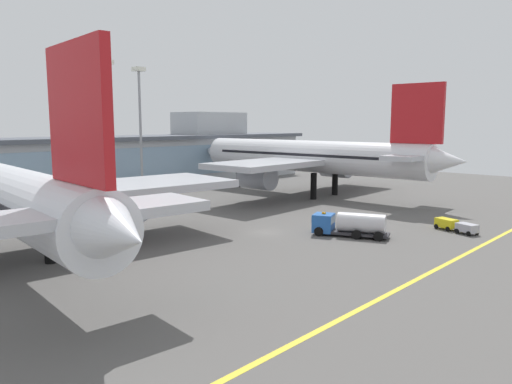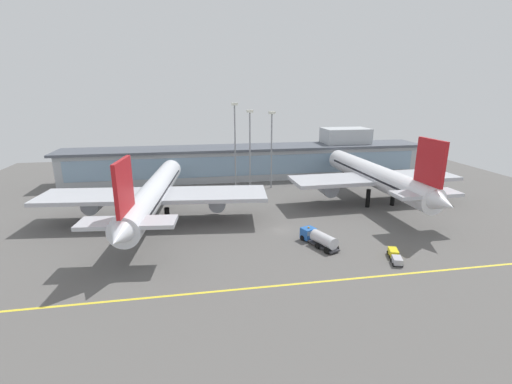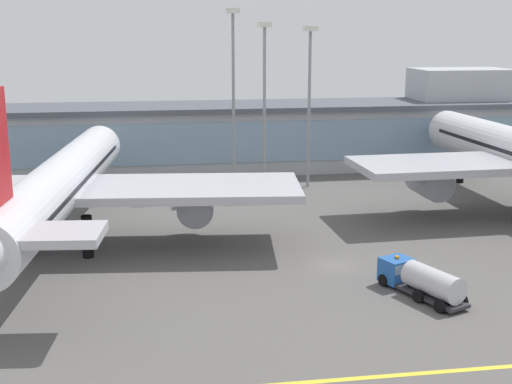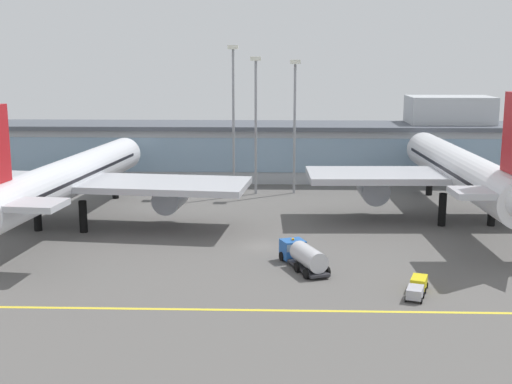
{
  "view_description": "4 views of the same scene",
  "coord_description": "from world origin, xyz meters",
  "px_view_note": "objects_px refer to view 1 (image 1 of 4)",
  "views": [
    {
      "loc": [
        -44.48,
        -39.81,
        13.49
      ],
      "look_at": [
        6.96,
        8.24,
        3.57
      ],
      "focal_mm": 34.36,
      "sensor_mm": 36.0,
      "label": 1
    },
    {
      "loc": [
        -17.91,
        -70.03,
        29.36
      ],
      "look_at": [
        -3.3,
        13.33,
        5.0
      ],
      "focal_mm": 25.15,
      "sensor_mm": 36.0,
      "label": 2
    },
    {
      "loc": [
        -17.62,
        -62.2,
        22.84
      ],
      "look_at": [
        -6.22,
        11.33,
        5.02
      ],
      "focal_mm": 48.18,
      "sensor_mm": 36.0,
      "label": 3
    },
    {
      "loc": [
        2.28,
        -83.62,
        24.01
      ],
      "look_at": [
        -0.59,
        4.11,
        6.26
      ],
      "focal_mm": 47.91,
      "sensor_mm": 36.0,
      "label": 4
    }
  ],
  "objects_px": {
    "apron_light_mast_west": "(140,113)",
    "apron_light_mast_centre": "(108,111)",
    "airliner_near_right": "(310,157)",
    "baggage_tug_near": "(456,225)",
    "apron_light_mast_east": "(76,104)",
    "fuel_tanker_truck": "(348,224)",
    "airliner_near_left": "(0,194)"
  },
  "relations": [
    {
      "from": "fuel_tanker_truck",
      "to": "apron_light_mast_east",
      "type": "relative_size",
      "value": 0.36
    },
    {
      "from": "airliner_near_left",
      "to": "airliner_near_right",
      "type": "relative_size",
      "value": 1.01
    },
    {
      "from": "airliner_near_right",
      "to": "baggage_tug_near",
      "type": "bearing_deg",
      "value": 156.94
    },
    {
      "from": "fuel_tanker_truck",
      "to": "apron_light_mast_west",
      "type": "xyz_separation_m",
      "value": [
        -0.09,
        42.85,
        13.66
      ]
    },
    {
      "from": "airliner_near_right",
      "to": "baggage_tug_near",
      "type": "distance_m",
      "value": 35.17
    },
    {
      "from": "fuel_tanker_truck",
      "to": "apron_light_mast_east",
      "type": "height_order",
      "value": "apron_light_mast_east"
    },
    {
      "from": "airliner_near_right",
      "to": "baggage_tug_near",
      "type": "xyz_separation_m",
      "value": [
        -12.58,
        -32.22,
        -6.4
      ]
    },
    {
      "from": "airliner_near_right",
      "to": "apron_light_mast_centre",
      "type": "height_order",
      "value": "apron_light_mast_centre"
    },
    {
      "from": "apron_light_mast_west",
      "to": "apron_light_mast_centre",
      "type": "bearing_deg",
      "value": -172.24
    },
    {
      "from": "apron_light_mast_west",
      "to": "airliner_near_right",
      "type": "bearing_deg",
      "value": -38.66
    },
    {
      "from": "airliner_near_left",
      "to": "fuel_tanker_truck",
      "type": "xyz_separation_m",
      "value": [
        32.46,
        -18.56,
        -5.23
      ]
    },
    {
      "from": "apron_light_mast_east",
      "to": "baggage_tug_near",
      "type": "bearing_deg",
      "value": -67.51
    },
    {
      "from": "apron_light_mast_centre",
      "to": "fuel_tanker_truck",
      "type": "bearing_deg",
      "value": -80.83
    },
    {
      "from": "apron_light_mast_east",
      "to": "fuel_tanker_truck",
      "type": "bearing_deg",
      "value": -76.47
    },
    {
      "from": "airliner_near_left",
      "to": "baggage_tug_near",
      "type": "relative_size",
      "value": 9.97
    },
    {
      "from": "airliner_near_right",
      "to": "apron_light_mast_west",
      "type": "bearing_deg",
      "value": 49.62
    },
    {
      "from": "apron_light_mast_west",
      "to": "apron_light_mast_east",
      "type": "height_order",
      "value": "apron_light_mast_east"
    },
    {
      "from": "airliner_near_left",
      "to": "baggage_tug_near",
      "type": "xyz_separation_m",
      "value": [
        43.78,
        -27.12,
        -5.94
      ]
    },
    {
      "from": "apron_light_mast_centre",
      "to": "apron_light_mast_east",
      "type": "height_order",
      "value": "apron_light_mast_east"
    },
    {
      "from": "apron_light_mast_centre",
      "to": "baggage_tug_near",
      "type": "bearing_deg",
      "value": -70.28
    },
    {
      "from": "baggage_tug_near",
      "to": "apron_light_mast_centre",
      "type": "distance_m",
      "value": 55.61
    },
    {
      "from": "airliner_near_left",
      "to": "airliner_near_right",
      "type": "bearing_deg",
      "value": -78.71
    },
    {
      "from": "apron_light_mast_east",
      "to": "apron_light_mast_centre",
      "type": "bearing_deg",
      "value": -36.33
    },
    {
      "from": "airliner_near_right",
      "to": "apron_light_mast_west",
      "type": "xyz_separation_m",
      "value": [
        -23.99,
        19.19,
        7.97
      ]
    },
    {
      "from": "airliner_near_right",
      "to": "apron_light_mast_east",
      "type": "bearing_deg",
      "value": 56.8
    },
    {
      "from": "apron_light_mast_centre",
      "to": "apron_light_mast_east",
      "type": "distance_m",
      "value": 5.11
    },
    {
      "from": "baggage_tug_near",
      "to": "apron_light_mast_centre",
      "type": "relative_size",
      "value": 0.24
    },
    {
      "from": "apron_light_mast_centre",
      "to": "apron_light_mast_east",
      "type": "xyz_separation_m",
      "value": [
        -4.03,
        2.96,
        1.05
      ]
    },
    {
      "from": "airliner_near_left",
      "to": "apron_light_mast_centre",
      "type": "bearing_deg",
      "value": -41.57
    },
    {
      "from": "fuel_tanker_truck",
      "to": "airliner_near_right",
      "type": "bearing_deg",
      "value": -66.97
    },
    {
      "from": "airliner_near_left",
      "to": "fuel_tanker_truck",
      "type": "distance_m",
      "value": 37.75
    },
    {
      "from": "baggage_tug_near",
      "to": "apron_light_mast_east",
      "type": "height_order",
      "value": "apron_light_mast_east"
    }
  ]
}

